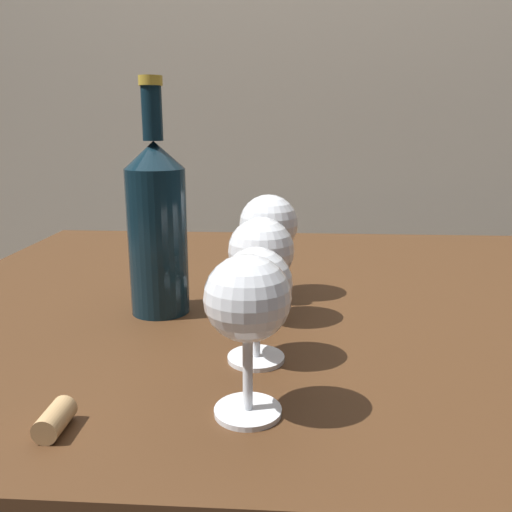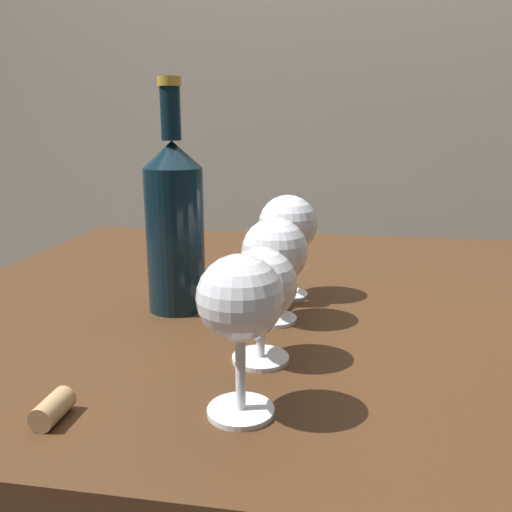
% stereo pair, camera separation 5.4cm
% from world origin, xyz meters
% --- Properties ---
extents(back_wall, '(5.00, 0.08, 2.60)m').
position_xyz_m(back_wall, '(0.00, 1.13, 1.30)').
color(back_wall, '#B2A893').
rests_on(back_wall, ground_plane).
extents(dining_table, '(1.19, 0.92, 0.72)m').
position_xyz_m(dining_table, '(0.00, 0.00, 0.63)').
color(dining_table, '#472B16').
rests_on(dining_table, ground_plane).
extents(wine_glass_white, '(0.07, 0.07, 0.15)m').
position_xyz_m(wine_glass_white, '(-0.08, -0.34, 0.82)').
color(wine_glass_white, white).
rests_on(wine_glass_white, dining_table).
extents(wine_glass_empty, '(0.08, 0.08, 0.13)m').
position_xyz_m(wine_glass_empty, '(-0.08, -0.23, 0.80)').
color(wine_glass_empty, white).
rests_on(wine_glass_empty, dining_table).
extents(wine_glass_pinot, '(0.08, 0.08, 0.14)m').
position_xyz_m(wine_glass_pinot, '(-0.08, -0.11, 0.81)').
color(wine_glass_pinot, white).
rests_on(wine_glass_pinot, dining_table).
extents(wine_glass_rose, '(0.09, 0.09, 0.15)m').
position_xyz_m(wine_glass_rose, '(-0.08, -0.01, 0.82)').
color(wine_glass_rose, white).
rests_on(wine_glass_rose, dining_table).
extents(wine_bottle, '(0.08, 0.08, 0.31)m').
position_xyz_m(wine_bottle, '(-0.22, -0.08, 0.84)').
color(wine_bottle, '#0F232D').
rests_on(wine_bottle, dining_table).
extents(cork, '(0.02, 0.04, 0.02)m').
position_xyz_m(cork, '(-0.24, -0.38, 0.73)').
color(cork, tan).
rests_on(cork, dining_table).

